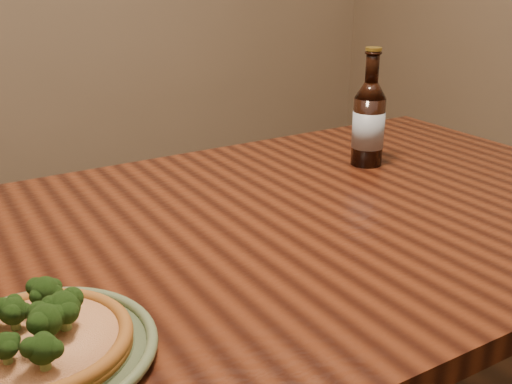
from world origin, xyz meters
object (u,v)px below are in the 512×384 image
plate (39,351)px  beer_bottle (369,123)px  table (256,270)px  pizza (37,338)px

plate → beer_bottle: size_ratio=1.05×
table → pizza: (-0.42, -0.20, 0.12)m
pizza → beer_bottle: bearing=24.0°
beer_bottle → pizza: bearing=-178.5°
table → plate: size_ratio=5.80×
table → beer_bottle: (0.39, 0.16, 0.19)m
table → beer_bottle: beer_bottle is taller
table → pizza: 0.48m
plate → pizza: size_ratio=1.26×
pizza → table: bearing=25.6°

